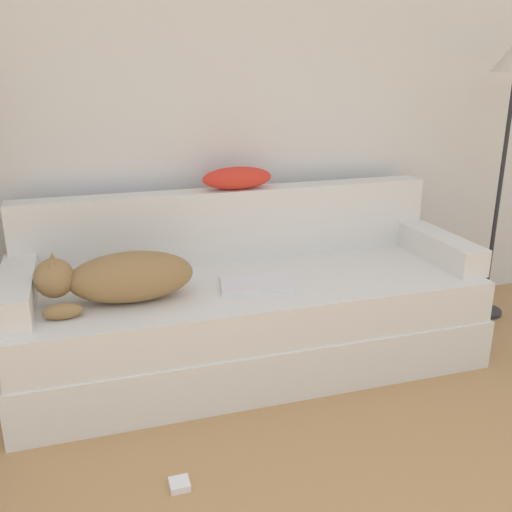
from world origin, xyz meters
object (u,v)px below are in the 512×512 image
Objects in this scene: dog at (119,277)px; throw_pillow at (237,178)px; couch at (250,322)px; power_adapter at (180,484)px; laptop at (256,284)px.

throw_pillow is (0.66, 0.44, 0.32)m from dog.
couch is 0.75m from throw_pillow.
power_adapter is (0.12, -0.71, -0.56)m from dog.
couch reaches higher than power_adapter.
throw_pillow is 1.55m from power_adapter.
throw_pillow reaches higher than couch.
dog reaches higher than laptop.
throw_pillow reaches higher than laptop.
couch is 0.98m from power_adapter.
laptop is at bearing 54.39° from power_adapter.
throw_pillow is at bearing 64.61° from power_adapter.
throw_pillow is (0.03, 0.43, 0.43)m from laptop.
laptop is 5.18× the size of power_adapter.
couch is at bearing 9.14° from dog.
laptop is (0.63, 0.01, -0.11)m from dog.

